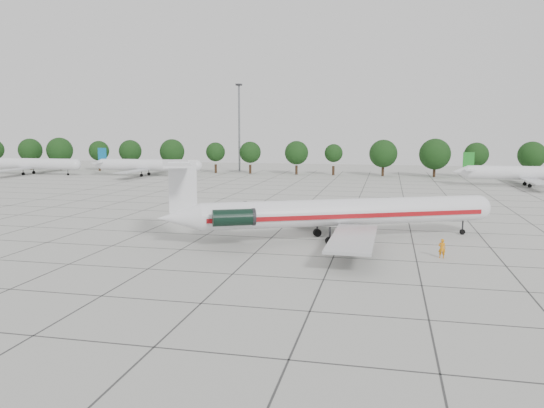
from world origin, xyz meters
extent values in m
plane|color=#B6B6AE|center=(0.00, 0.00, 0.00)|extent=(260.00, 260.00, 0.00)
cube|color=#383838|center=(0.00, 15.00, 0.01)|extent=(170.00, 170.00, 0.02)
cylinder|color=silver|center=(8.59, 0.74, 3.21)|extent=(31.40, 16.28, 3.03)
sphere|color=silver|center=(23.67, 7.50, 3.21)|extent=(3.03, 3.03, 3.03)
cone|color=silver|center=(-8.58, -6.96, 3.21)|extent=(5.43, 4.64, 3.03)
cube|color=#9F0E14|center=(7.97, 2.14, 2.98)|extent=(29.34, 13.20, 0.50)
cube|color=#9F0E14|center=(9.22, -0.66, 2.98)|extent=(29.34, 13.20, 0.50)
cube|color=#B7BABC|center=(3.12, 7.34, 1.97)|extent=(13.18, 12.20, 0.28)
cube|color=#B7BABC|center=(9.88, -7.74, 1.97)|extent=(4.43, 13.83, 0.28)
cube|color=black|center=(-4.40, -2.82, 3.49)|extent=(2.33, 1.92, 0.23)
cylinder|color=black|center=(-4.66, -2.24, 3.49)|extent=(4.73, 3.39, 1.74)
cube|color=black|center=(-2.71, -6.59, 3.49)|extent=(2.33, 1.92, 0.23)
cylinder|color=black|center=(-2.44, -7.18, 3.49)|extent=(4.73, 3.39, 1.74)
cube|color=silver|center=(-8.16, -6.78, 6.43)|extent=(2.79, 1.44, 5.51)
cube|color=silver|center=(-8.75, -7.04, 9.00)|extent=(7.02, 11.18, 0.20)
cylinder|color=black|center=(22.00, 6.75, 0.87)|extent=(0.24, 0.24, 1.74)
cylinder|color=black|center=(22.00, 6.75, 0.32)|extent=(0.69, 0.50, 0.64)
cylinder|color=black|center=(5.11, 1.79, 1.19)|extent=(0.29, 0.29, 1.65)
cylinder|color=black|center=(5.11, 1.79, 0.46)|extent=(1.06, 0.88, 0.92)
cylinder|color=black|center=(7.06, -2.57, 1.19)|extent=(0.29, 0.29, 1.65)
cylinder|color=black|center=(7.06, -2.57, 0.46)|extent=(1.06, 0.88, 0.92)
imported|color=orange|center=(18.45, -5.96, 0.97)|extent=(0.74, 0.52, 1.94)
cylinder|color=silver|center=(-83.06, 69.05, 3.00)|extent=(27.20, 3.00, 3.00)
cube|color=#B7BABC|center=(-84.06, 69.05, 1.80)|extent=(3.50, 27.20, 0.25)
cylinder|color=black|center=(-84.06, 71.25, 0.40)|extent=(0.80, 0.45, 0.80)
cylinder|color=black|center=(-84.06, 66.85, 0.40)|extent=(0.80, 0.45, 0.80)
cylinder|color=silver|center=(-49.48, 71.71, 3.00)|extent=(27.20, 3.00, 3.00)
cube|color=#B7BABC|center=(-50.48, 71.71, 1.80)|extent=(3.50, 27.20, 0.25)
cube|color=#0B5B8F|center=(-62.92, 71.71, 5.60)|extent=(2.40, 0.25, 3.60)
cylinder|color=black|center=(-50.48, 73.91, 0.40)|extent=(0.80, 0.45, 0.80)
cylinder|color=black|center=(-50.48, 69.51, 0.40)|extent=(0.80, 0.45, 0.80)
cylinder|color=silver|center=(43.96, 65.51, 3.00)|extent=(27.20, 3.00, 3.00)
cube|color=#B7BABC|center=(42.96, 65.51, 1.80)|extent=(3.50, 27.20, 0.25)
cube|color=#1B7C21|center=(30.52, 65.51, 5.60)|extent=(2.40, 0.25, 3.60)
cylinder|color=black|center=(42.96, 67.71, 0.40)|extent=(0.80, 0.45, 0.80)
cylinder|color=black|center=(42.96, 63.31, 0.40)|extent=(0.80, 0.45, 0.80)
cylinder|color=#332114|center=(-95.02, 85.00, 1.25)|extent=(0.70, 0.70, 2.50)
sphere|color=black|center=(-95.02, 85.00, 6.00)|extent=(7.14, 7.14, 7.14)
cylinder|color=#332114|center=(-84.83, 85.00, 1.25)|extent=(0.70, 0.70, 2.50)
sphere|color=black|center=(-84.83, 85.00, 6.00)|extent=(7.79, 7.79, 7.79)
cylinder|color=#332114|center=(-71.64, 85.00, 1.25)|extent=(0.70, 0.70, 2.50)
sphere|color=black|center=(-71.64, 85.00, 6.00)|extent=(5.94, 5.94, 5.94)
cylinder|color=#332114|center=(-61.45, 85.00, 1.25)|extent=(0.70, 0.70, 2.50)
sphere|color=black|center=(-61.45, 85.00, 6.00)|extent=(6.57, 6.57, 6.57)
cylinder|color=#332114|center=(-48.26, 85.00, 1.25)|extent=(0.70, 0.70, 2.50)
sphere|color=black|center=(-48.26, 85.00, 6.00)|extent=(7.15, 7.15, 7.15)
cylinder|color=#332114|center=(-35.07, 85.00, 1.25)|extent=(0.70, 0.70, 2.50)
sphere|color=black|center=(-35.07, 85.00, 6.00)|extent=(5.43, 5.43, 5.43)
cylinder|color=#332114|center=(-24.88, 85.00, 1.25)|extent=(0.70, 0.70, 2.50)
sphere|color=black|center=(-24.88, 85.00, 6.00)|extent=(5.99, 5.99, 5.99)
cylinder|color=#332114|center=(-11.69, 85.00, 1.25)|extent=(0.70, 0.70, 2.50)
sphere|color=black|center=(-11.69, 85.00, 6.00)|extent=(6.50, 6.50, 6.50)
cylinder|color=#332114|center=(-1.50, 85.00, 1.25)|extent=(0.70, 0.70, 2.50)
sphere|color=black|center=(-1.50, 85.00, 6.00)|extent=(4.93, 4.93, 4.93)
cylinder|color=#332114|center=(11.69, 85.00, 1.25)|extent=(0.70, 0.70, 2.50)
sphere|color=black|center=(11.69, 85.00, 6.00)|extent=(7.40, 7.40, 7.40)
cylinder|color=#332114|center=(24.88, 85.00, 1.25)|extent=(0.70, 0.70, 2.50)
sphere|color=black|center=(24.88, 85.00, 6.00)|extent=(8.08, 8.08, 8.08)
cylinder|color=#332114|center=(35.07, 85.00, 1.25)|extent=(0.70, 0.70, 2.50)
sphere|color=black|center=(35.07, 85.00, 6.00)|extent=(6.17, 6.17, 6.17)
cylinder|color=#332114|center=(48.26, 85.00, 1.25)|extent=(0.70, 0.70, 2.50)
sphere|color=black|center=(48.26, 85.00, 6.00)|extent=(6.82, 6.82, 6.82)
cylinder|color=slate|center=(-30.00, 92.00, 12.50)|extent=(0.56, 0.56, 25.00)
cube|color=black|center=(-30.00, 92.00, 25.20)|extent=(1.60, 1.60, 0.50)
camera|label=1|loc=(13.03, -59.21, 12.65)|focal=35.00mm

